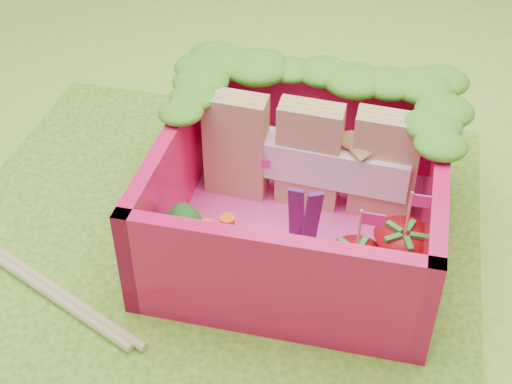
{
  "coord_description": "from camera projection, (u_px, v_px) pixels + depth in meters",
  "views": [
    {
      "loc": [
        0.81,
        -2.43,
        2.41
      ],
      "look_at": [
        0.21,
        0.15,
        0.28
      ],
      "focal_mm": 50.0,
      "sensor_mm": 36.0,
      "label": 1
    }
  ],
  "objects": [
    {
      "name": "placemat",
      "position": [
        207.0,
        247.0,
        3.49
      ],
      "size": [
        2.6,
        2.6,
        0.03
      ],
      "primitive_type": "cube",
      "color": "#599D23",
      "rests_on": "ground"
    },
    {
      "name": "bento_box",
      "position": [
        299.0,
        194.0,
        3.34
      ],
      "size": [
        1.3,
        1.3,
        0.55
      ],
      "color": "#F61457",
      "rests_on": "placemat"
    },
    {
      "name": "broccoli",
      "position": [
        181.0,
        231.0,
        3.19
      ],
      "size": [
        0.35,
        0.35,
        0.27
      ],
      "color": "#639247",
      "rests_on": "bento_floor"
    },
    {
      "name": "purple_wedges",
      "position": [
        304.0,
        218.0,
        3.26
      ],
      "size": [
        0.14,
        0.05,
        0.38
      ],
      "color": "#551B5E",
      "rests_on": "bento_floor"
    },
    {
      "name": "ground",
      "position": [
        208.0,
        249.0,
        3.5
      ],
      "size": [
        14.0,
        14.0,
        0.0
      ],
      "primitive_type": "plane",
      "color": "#8DBA34",
      "rests_on": "ground"
    },
    {
      "name": "bento_floor",
      "position": [
        297.0,
        234.0,
        3.5
      ],
      "size": [
        1.3,
        1.3,
        0.05
      ],
      "primitive_type": "cube",
      "color": "#FF41A9",
      "rests_on": "placemat"
    },
    {
      "name": "strawberry_right",
      "position": [
        401.0,
        257.0,
        3.14
      ],
      "size": [
        0.27,
        0.27,
        0.51
      ],
      "color": "#B70B21",
      "rests_on": "bento_floor"
    },
    {
      "name": "lettuce_ruffle",
      "position": [
        320.0,
        82.0,
        3.5
      ],
      "size": [
        1.43,
        0.83,
        0.11
      ],
      "color": "#2A8117",
      "rests_on": "bento_box"
    },
    {
      "name": "sandwich_stack",
      "position": [
        310.0,
        156.0,
        3.5
      ],
      "size": [
        1.06,
        0.24,
        0.55
      ],
      "color": "tan",
      "rests_on": "bento_floor"
    },
    {
      "name": "carrot_sticks",
      "position": [
        218.0,
        244.0,
        3.2
      ],
      "size": [
        0.15,
        0.14,
        0.28
      ],
      "color": "orange",
      "rests_on": "bento_floor"
    },
    {
      "name": "snap_peas",
      "position": [
        361.0,
        265.0,
        3.26
      ],
      "size": [
        0.6,
        0.62,
        0.05
      ],
      "color": "#68C53E",
      "rests_on": "bento_floor"
    },
    {
      "name": "strawberry_left",
      "position": [
        354.0,
        272.0,
        3.09
      ],
      "size": [
        0.24,
        0.24,
        0.48
      ],
      "color": "#B70B21",
      "rests_on": "bento_floor"
    }
  ]
}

